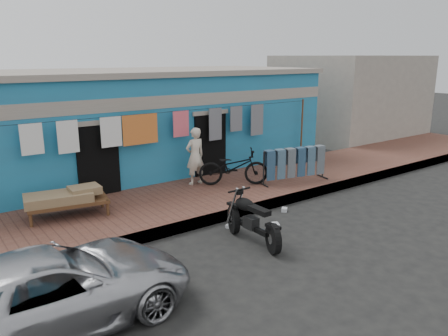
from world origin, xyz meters
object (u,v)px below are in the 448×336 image
(bicycle, at_px, (233,163))
(motorcycle, at_px, (253,219))
(seated_person, at_px, (195,156))
(jeans_rack, at_px, (294,164))
(car, at_px, (51,289))
(charpoy, at_px, (68,203))

(bicycle, relative_size, motorcycle, 1.18)
(seated_person, xyz_separation_m, bicycle, (0.83, -0.70, -0.18))
(seated_person, bearing_deg, bicycle, 138.28)
(motorcycle, height_order, jeans_rack, jeans_rack)
(seated_person, relative_size, motorcycle, 0.99)
(car, xyz_separation_m, bicycle, (5.93, 3.50, 0.28))
(bicycle, distance_m, jeans_rack, 1.80)
(seated_person, bearing_deg, motorcycle, 74.24)
(car, relative_size, charpoy, 2.16)
(motorcycle, xyz_separation_m, jeans_rack, (3.38, 2.17, 0.23))
(bicycle, bearing_deg, seated_person, 81.99)
(jeans_rack, bearing_deg, car, -160.12)
(charpoy, bearing_deg, motorcycle, -48.28)
(car, xyz_separation_m, charpoy, (1.38, 3.70, -0.03))
(bicycle, distance_m, charpoy, 4.56)
(car, height_order, charpoy, car)
(bicycle, height_order, motorcycle, bicycle)
(car, xyz_separation_m, motorcycle, (4.18, 0.57, -0.07))
(charpoy, bearing_deg, car, -110.51)
(car, bearing_deg, bicycle, -62.25)
(motorcycle, bearing_deg, charpoy, 132.10)
(bicycle, xyz_separation_m, charpoy, (-4.54, 0.20, -0.32))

